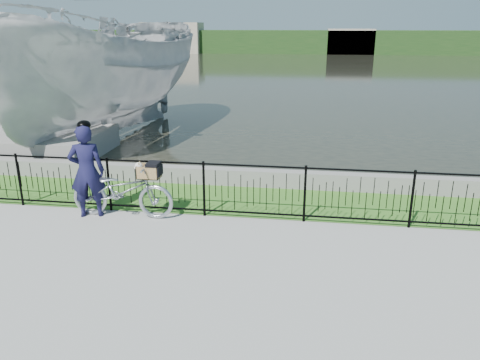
# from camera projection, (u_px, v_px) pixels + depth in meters

# --- Properties ---
(ground) EXTENTS (120.00, 120.00, 0.00)m
(ground) POSITION_uv_depth(u_px,v_px,m) (242.00, 255.00, 7.88)
(ground) COLOR gray
(ground) RESTS_ON ground
(grass_strip) EXTENTS (60.00, 2.00, 0.01)m
(grass_strip) POSITION_uv_depth(u_px,v_px,m) (259.00, 201.00, 10.32)
(grass_strip) COLOR #3B6E22
(grass_strip) RESTS_ON ground
(water) EXTENTS (120.00, 120.00, 0.00)m
(water) POSITION_uv_depth(u_px,v_px,m) (298.00, 72.00, 38.85)
(water) COLOR #28281F
(water) RESTS_ON ground
(quay_wall) EXTENTS (60.00, 0.30, 0.40)m
(quay_wall) POSITION_uv_depth(u_px,v_px,m) (263.00, 178.00, 11.19)
(quay_wall) COLOR gray
(quay_wall) RESTS_ON ground
(fence) EXTENTS (14.00, 0.06, 1.15)m
(fence) POSITION_uv_depth(u_px,v_px,m) (254.00, 191.00, 9.20)
(fence) COLOR black
(fence) RESTS_ON ground
(far_treeline) EXTENTS (120.00, 6.00, 3.00)m
(far_treeline) POSITION_uv_depth(u_px,v_px,m) (305.00, 42.00, 63.73)
(far_treeline) COLOR #234219
(far_treeline) RESTS_ON ground
(far_building_left) EXTENTS (8.00, 4.00, 4.00)m
(far_building_left) POSITION_uv_depth(u_px,v_px,m) (172.00, 38.00, 64.19)
(far_building_left) COLOR #A49984
(far_building_left) RESTS_ON ground
(far_building_right) EXTENTS (6.00, 3.00, 3.20)m
(far_building_right) POSITION_uv_depth(u_px,v_px,m) (350.00, 42.00, 61.45)
(far_building_right) COLOR #A49984
(far_building_right) RESTS_ON ground
(bicycle_rig) EXTENTS (2.09, 0.73, 1.18)m
(bicycle_rig) POSITION_uv_depth(u_px,v_px,m) (123.00, 190.00, 9.32)
(bicycle_rig) COLOR #ACB0B8
(bicycle_rig) RESTS_ON ground
(cyclist) EXTENTS (0.79, 0.63, 1.95)m
(cyclist) POSITION_uv_depth(u_px,v_px,m) (87.00, 170.00, 9.23)
(cyclist) COLOR #141336
(cyclist) RESTS_ON ground
(boat_near) EXTENTS (5.64, 11.48, 6.05)m
(boat_near) POSITION_uv_depth(u_px,v_px,m) (103.00, 73.00, 14.99)
(boat_near) COLOR silver
(boat_near) RESTS_ON water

